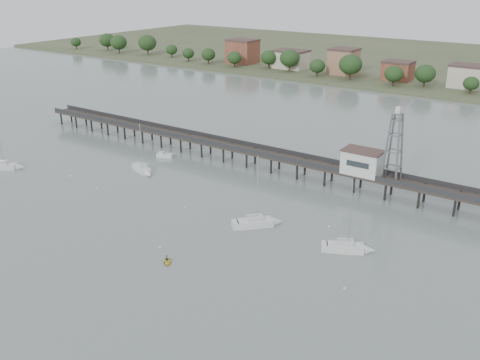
# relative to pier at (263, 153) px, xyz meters

# --- Properties ---
(ground_plane) EXTENTS (500.00, 500.00, 0.00)m
(ground_plane) POSITION_rel_pier_xyz_m (0.00, -60.00, -3.79)
(ground_plane) COLOR slate
(ground_plane) RESTS_ON ground
(pier) EXTENTS (150.00, 5.00, 5.50)m
(pier) POSITION_rel_pier_xyz_m (0.00, 0.00, 0.00)
(pier) COLOR #2D2823
(pier) RESTS_ON ground
(pier_building) EXTENTS (8.40, 5.40, 5.30)m
(pier_building) POSITION_rel_pier_xyz_m (25.00, 0.00, 2.87)
(pier_building) COLOR silver
(pier_building) RESTS_ON ground
(lattice_tower) EXTENTS (3.20, 3.20, 15.50)m
(lattice_tower) POSITION_rel_pier_xyz_m (31.50, 0.00, 7.31)
(lattice_tower) COLOR slate
(lattice_tower) RESTS_ON ground
(sailboat_c) EXTENTS (8.04, 8.27, 14.69)m
(sailboat_c) POSITION_rel_pier_xyz_m (16.68, -26.46, -3.16)
(sailboat_c) COLOR silver
(sailboat_c) RESTS_ON ground
(sailboat_d) EXTENTS (8.48, 5.93, 13.69)m
(sailboat_d) POSITION_rel_pier_xyz_m (34.74, -26.28, -3.15)
(sailboat_d) COLOR silver
(sailboat_d) RESTS_ON ground
(sailboat_a) EXTENTS (8.40, 7.10, 14.15)m
(sailboat_a) POSITION_rel_pier_xyz_m (-50.32, -35.36, -3.16)
(sailboat_a) COLOR silver
(sailboat_a) RESTS_ON ground
(sailboat_b) EXTENTS (7.84, 4.71, 12.54)m
(sailboat_b) POSITION_rel_pier_xyz_m (-21.27, -18.84, -3.15)
(sailboat_b) COLOR silver
(sailboat_b) RESTS_ON ground
(white_tender) EXTENTS (4.47, 3.28, 1.61)m
(white_tender) POSITION_rel_pier_xyz_m (-25.24, -7.35, -3.30)
(white_tender) COLOR silver
(white_tender) RESTS_ON ground
(yellow_dinghy) EXTENTS (1.73, 1.54, 2.53)m
(yellow_dinghy) POSITION_rel_pier_xyz_m (11.28, -47.08, -3.79)
(yellow_dinghy) COLOR yellow
(yellow_dinghy) RESTS_ON ground
(dinghy_occupant) EXTENTS (0.85, 1.27, 0.28)m
(dinghy_occupant) POSITION_rel_pier_xyz_m (11.28, -47.08, -3.79)
(dinghy_occupant) COLOR black
(dinghy_occupant) RESTS_ON ground
(mooring_buoys) EXTENTS (72.82, 24.49, 0.39)m
(mooring_buoys) POSITION_rel_pier_xyz_m (2.54, -31.92, -3.71)
(mooring_buoys) COLOR beige
(mooring_buoys) RESTS_ON ground
(far_shore) EXTENTS (500.00, 170.00, 10.40)m
(far_shore) POSITION_rel_pier_xyz_m (0.36, 179.58, -2.85)
(far_shore) COLOR #475133
(far_shore) RESTS_ON ground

